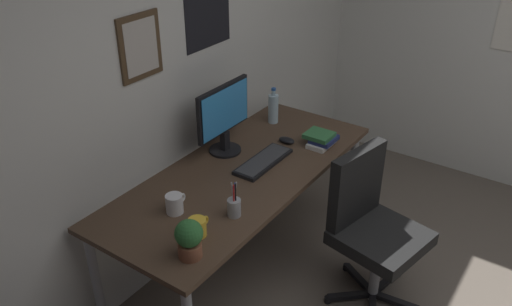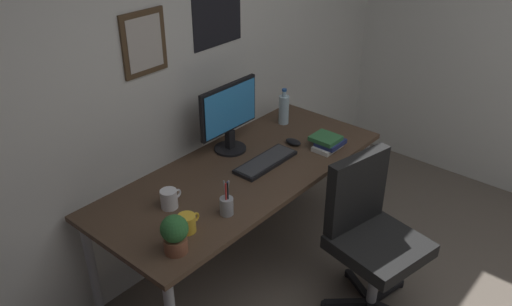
{
  "view_description": "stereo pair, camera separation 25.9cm",
  "coord_description": "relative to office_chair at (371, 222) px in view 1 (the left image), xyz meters",
  "views": [
    {
      "loc": [
        -2.05,
        0.14,
        2.33
      ],
      "look_at": [
        0.04,
        1.58,
        0.9
      ],
      "focal_mm": 36.45,
      "sensor_mm": 36.0,
      "label": 1
    },
    {
      "loc": [
        -1.89,
        -0.06,
        2.33
      ],
      "look_at": [
        0.04,
        1.58,
        0.9
      ],
      "focal_mm": 36.45,
      "sensor_mm": 36.0,
      "label": 2
    }
  ],
  "objects": [
    {
      "name": "potted_plant",
      "position": [
        -1.0,
        0.47,
        0.33
      ],
      "size": [
        0.13,
        0.13,
        0.19
      ],
      "color": "brown",
      "rests_on": "desk"
    },
    {
      "name": "computer_mouse",
      "position": [
        0.19,
        0.69,
        0.24
      ],
      "size": [
        0.06,
        0.11,
        0.04
      ],
      "color": "black",
      "rests_on": "desk"
    },
    {
      "name": "office_chair",
      "position": [
        0.0,
        0.0,
        0.0
      ],
      "size": [
        0.58,
        0.57,
        0.95
      ],
      "color": "black",
      "rests_on": "ground_plane"
    },
    {
      "name": "water_bottle",
      "position": [
        0.39,
        0.93,
        0.33
      ],
      "size": [
        0.07,
        0.07,
        0.25
      ],
      "color": "silver",
      "rests_on": "desk"
    },
    {
      "name": "coffee_mug_near",
      "position": [
        -0.86,
        0.54,
        0.27
      ],
      "size": [
        0.13,
        0.09,
        0.09
      ],
      "color": "yellow",
      "rests_on": "desk"
    },
    {
      "name": "pen_cup",
      "position": [
        -0.63,
        0.49,
        0.28
      ],
      "size": [
        0.07,
        0.07,
        0.2
      ],
      "color": "#9EA0A5",
      "rests_on": "desk"
    },
    {
      "name": "desk",
      "position": [
        -0.25,
        0.72,
        0.16
      ],
      "size": [
        1.86,
        0.77,
        0.75
      ],
      "color": "#4C3828",
      "rests_on": "ground_plane"
    },
    {
      "name": "book_stack_left",
      "position": [
        0.29,
        0.49,
        0.27
      ],
      "size": [
        0.19,
        0.18,
        0.08
      ],
      "color": "silver",
      "rests_on": "desk"
    },
    {
      "name": "wall_back",
      "position": [
        -0.3,
        1.19,
        0.77
      ],
      "size": [
        4.4,
        0.1,
        2.6
      ],
      "color": "silver",
      "rests_on": "ground_plane"
    },
    {
      "name": "keyboard",
      "position": [
        -0.11,
        0.67,
        0.24
      ],
      "size": [
        0.43,
        0.15,
        0.03
      ],
      "color": "black",
      "rests_on": "desk"
    },
    {
      "name": "monitor",
      "position": [
        -0.12,
        0.95,
        0.46
      ],
      "size": [
        0.46,
        0.2,
        0.43
      ],
      "color": "black",
      "rests_on": "desk"
    },
    {
      "name": "coffee_mug_far",
      "position": [
        -0.78,
        0.76,
        0.28
      ],
      "size": [
        0.13,
        0.09,
        0.1
      ],
      "color": "white",
      "rests_on": "desk"
    }
  ]
}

